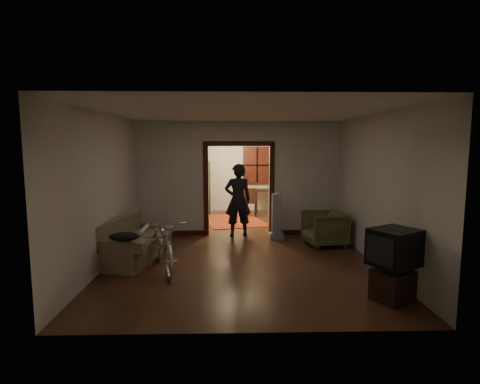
{
  "coord_description": "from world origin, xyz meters",
  "views": [
    {
      "loc": [
        -0.21,
        -8.45,
        2.21
      ],
      "look_at": [
        0.0,
        -0.3,
        1.2
      ],
      "focal_mm": 28.0,
      "sensor_mm": 36.0,
      "label": 1
    }
  ],
  "objects_px": {
    "sofa": "(135,239)",
    "locker": "(197,187)",
    "desk": "(270,201)",
    "armchair": "(324,228)",
    "person": "(238,200)",
    "bicycle": "(163,244)"
  },
  "relations": [
    {
      "from": "person",
      "to": "armchair",
      "type": "bearing_deg",
      "value": 145.75
    },
    {
      "from": "armchair",
      "to": "desk",
      "type": "height_order",
      "value": "armchair"
    },
    {
      "from": "sofa",
      "to": "person",
      "type": "height_order",
      "value": "person"
    },
    {
      "from": "bicycle",
      "to": "person",
      "type": "distance_m",
      "value": 2.84
    },
    {
      "from": "bicycle",
      "to": "desk",
      "type": "bearing_deg",
      "value": 46.69
    },
    {
      "from": "armchair",
      "to": "locker",
      "type": "distance_m",
      "value": 5.21
    },
    {
      "from": "armchair",
      "to": "locker",
      "type": "relative_size",
      "value": 0.49
    },
    {
      "from": "bicycle",
      "to": "armchair",
      "type": "xyz_separation_m",
      "value": [
        3.29,
        1.54,
        -0.09
      ]
    },
    {
      "from": "person",
      "to": "locker",
      "type": "xyz_separation_m",
      "value": [
        -1.28,
        3.2,
        -0.03
      ]
    },
    {
      "from": "sofa",
      "to": "locker",
      "type": "bearing_deg",
      "value": 93.1
    },
    {
      "from": "armchair",
      "to": "person",
      "type": "relative_size",
      "value": 0.47
    },
    {
      "from": "sofa",
      "to": "desk",
      "type": "distance_m",
      "value": 6.08
    },
    {
      "from": "person",
      "to": "bicycle",
      "type": "bearing_deg",
      "value": 51.5
    },
    {
      "from": "bicycle",
      "to": "armchair",
      "type": "distance_m",
      "value": 3.63
    },
    {
      "from": "armchair",
      "to": "locker",
      "type": "bearing_deg",
      "value": -151.89
    },
    {
      "from": "person",
      "to": "desk",
      "type": "height_order",
      "value": "person"
    },
    {
      "from": "locker",
      "to": "desk",
      "type": "distance_m",
      "value": 2.46
    },
    {
      "from": "armchair",
      "to": "desk",
      "type": "relative_size",
      "value": 0.83
    },
    {
      "from": "armchair",
      "to": "person",
      "type": "xyz_separation_m",
      "value": [
        -1.9,
        0.9,
        0.51
      ]
    },
    {
      "from": "person",
      "to": "sofa",
      "type": "bearing_deg",
      "value": 33.3
    },
    {
      "from": "sofa",
      "to": "desk",
      "type": "xyz_separation_m",
      "value": [
        3.17,
        5.18,
        -0.04
      ]
    },
    {
      "from": "sofa",
      "to": "locker",
      "type": "xyz_separation_m",
      "value": [
        0.76,
        5.04,
        0.45
      ]
    }
  ]
}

